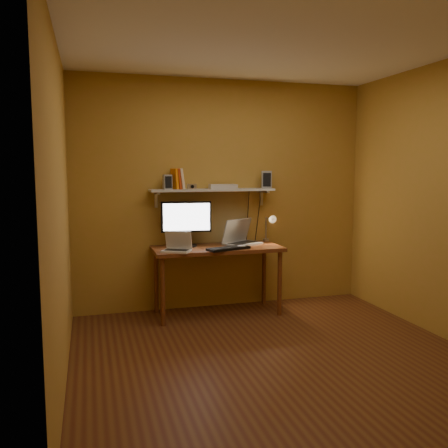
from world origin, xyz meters
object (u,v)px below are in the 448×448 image
object	(u,v)px
monitor	(186,221)
speaker_left	(167,182)
laptop	(240,237)
desk	(217,255)
wall_shelf	(213,190)
shelf_camera	(192,187)
desk_lamp	(270,225)
router	(223,187)
keyboard	(228,248)
mouse	(242,247)
netbook	(177,246)
speaker_right	(266,180)

from	to	relation	value
monitor	speaker_left	size ratio (longest dim) A/B	3.43
monitor	laptop	distance (m)	0.65
desk	monitor	bearing A→B (deg)	158.83
wall_shelf	shelf_camera	bearing A→B (deg)	-166.03
desk_lamp	speaker_left	bearing A→B (deg)	177.13
laptop	router	distance (m)	0.61
wall_shelf	keyboard	world-z (taller)	wall_shelf
wall_shelf	mouse	world-z (taller)	wall_shelf
netbook	speaker_right	xyz separation A→B (m)	(1.11, 0.35, 0.67)
desk	speaker_left	distance (m)	0.96
laptop	speaker_right	distance (m)	0.74
laptop	netbook	xyz separation A→B (m)	(-0.77, -0.28, -0.02)
desk	router	bearing A→B (deg)	57.02
router	mouse	bearing A→B (deg)	-73.09
keyboard	speaker_left	world-z (taller)	speaker_left
laptop	netbook	world-z (taller)	laptop
desk	netbook	world-z (taller)	netbook
keyboard	speaker_left	size ratio (longest dim) A/B	2.95
netbook	router	size ratio (longest dim) A/B	1.13
desk_lamp	router	xyz separation A→B (m)	(-0.54, 0.05, 0.44)
speaker_right	router	size ratio (longest dim) A/B	0.66
wall_shelf	monitor	world-z (taller)	wall_shelf
wall_shelf	netbook	bearing A→B (deg)	-142.79
desk_lamp	router	size ratio (longest dim) A/B	1.24
wall_shelf	router	xyz separation A→B (m)	(0.12, -0.02, 0.04)
speaker_left	monitor	bearing A→B (deg)	-21.97
mouse	router	size ratio (longest dim) A/B	0.35
router	monitor	bearing A→B (deg)	-172.75
speaker_left	router	xyz separation A→B (m)	(0.62, -0.01, -0.05)
desk	laptop	size ratio (longest dim) A/B	2.90
router	speaker_left	bearing A→B (deg)	179.40
router	laptop	bearing A→B (deg)	-17.65
laptop	router	bearing A→B (deg)	133.22
monitor	shelf_camera	size ratio (longest dim) A/B	5.37
monitor	speaker_left	bearing A→B (deg)	168.77
wall_shelf	netbook	size ratio (longest dim) A/B	4.11
netbook	speaker_right	bearing A→B (deg)	46.61
laptop	speaker_left	world-z (taller)	speaker_left
netbook	speaker_left	bearing A→B (deg)	125.13
netbook	desk	bearing A→B (deg)	48.10
laptop	netbook	distance (m)	0.82
desk_lamp	speaker_right	bearing A→B (deg)	108.43
wall_shelf	desk_lamp	xyz separation A→B (m)	(0.66, -0.07, -0.40)
wall_shelf	router	world-z (taller)	router
netbook	router	world-z (taller)	router
shelf_camera	netbook	bearing A→B (deg)	-126.80
monitor	keyboard	xyz separation A→B (m)	(0.39, -0.32, -0.27)
desk_lamp	keyboard	bearing A→B (deg)	-151.08
wall_shelf	speaker_left	world-z (taller)	speaker_left
monitor	netbook	size ratio (longest dim) A/B	1.61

